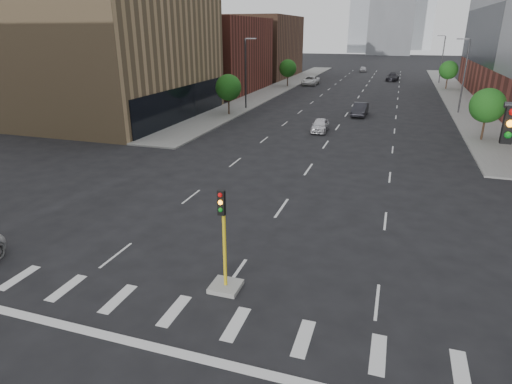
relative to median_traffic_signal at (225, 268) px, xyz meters
The scene contains 19 objects.
sidewalk_left_far 66.75m from the median_traffic_signal, 102.99° to the left, with size 5.00×92.00×0.15m, color gray.
sidewalk_right_far 66.75m from the median_traffic_signal, 77.01° to the left, with size 5.00×92.00×0.15m, color gray.
building_left_mid 41.90m from the median_traffic_signal, 131.55° to the left, with size 20.00×24.00×14.00m, color #9C7F58.
building_left_far_a 63.52m from the median_traffic_signal, 115.74° to the left, with size 20.00×22.00×12.00m, color brown.
building_left_far_b 87.64m from the median_traffic_signal, 108.32° to the left, with size 20.00×24.00×13.00m, color brown.
tower_mid 192.19m from the median_traffic_signal, 90.00° to the left, with size 18.00×18.00×44.00m, color slate.
median_traffic_signal is the anchor object (origin of this frame).
streetlight_right_a 48.12m from the median_traffic_signal, 73.76° to the left, with size 1.60×0.22×9.07m.
streetlight_right_b 82.23m from the median_traffic_signal, 80.60° to the left, with size 1.60×0.22×9.07m.
streetlight_left 43.36m from the median_traffic_signal, 108.10° to the left, with size 1.60×0.22×9.07m.
tree_left_near 38.73m from the median_traffic_signal, 111.23° to the left, with size 3.20×3.20×4.85m.
tree_left_far 67.54m from the median_traffic_signal, 101.97° to the left, with size 3.20×3.20×4.85m.
tree_right_near 34.13m from the median_traffic_signal, 65.72° to the left, with size 3.20×3.20×4.85m.
tree_right_far 72.44m from the median_traffic_signal, 78.85° to the left, with size 3.20×3.20×4.85m.
car_near_left 30.35m from the median_traffic_signal, 92.83° to the left, with size 1.61×4.01×1.37m, color silver.
car_mid_right 40.70m from the median_traffic_signal, 87.69° to the left, with size 1.66×4.76×1.57m, color black.
car_far_left 71.33m from the median_traffic_signal, 98.46° to the left, with size 2.73×5.92×1.65m, color silver.
car_deep_right 82.98m from the median_traffic_signal, 86.88° to the left, with size 2.21×5.45×1.58m, color black.
car_distant 102.22m from the median_traffic_signal, 91.77° to the left, with size 1.63×4.05×1.38m, color #B1B0B5.
Camera 1 is at (5.86, -4.95, 9.99)m, focal length 30.00 mm.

